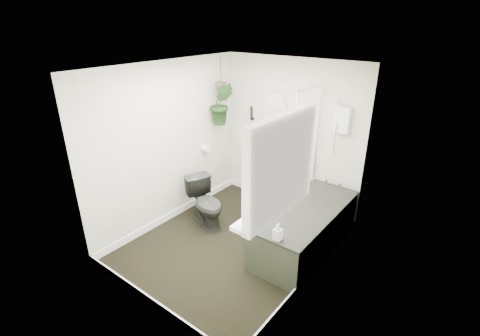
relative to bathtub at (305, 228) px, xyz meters
The scene contains 22 objects.
floor 0.99m from the bathtub, 147.99° to the right, with size 2.30×2.80×0.02m, color black.
ceiling 2.23m from the bathtub, 147.99° to the right, with size 2.30×2.80×0.02m, color white.
wall_back 1.49m from the bathtub, 131.32° to the left, with size 2.30×0.02×2.30m, color silver.
wall_front 2.24m from the bathtub, 112.73° to the right, with size 2.30×0.02×2.30m, color silver.
wall_left 2.20m from the bathtub, 165.69° to the right, with size 0.02×2.80×2.30m, color silver.
wall_right 1.06m from the bathtub, 54.25° to the right, with size 0.02×2.80×2.30m, color silver.
skirting 0.97m from the bathtub, 147.99° to the right, with size 2.30×2.80×0.10m, color white.
bathtub is the anchor object (origin of this frame).
bath_screen 1.15m from the bathtub, 123.96° to the left, with size 0.04×0.72×1.40m, color silver, non-canonical shape.
shower_box 1.51m from the bathtub, 90.00° to the left, with size 0.20×0.10×0.35m, color white.
oval_mirror 1.85m from the bathtub, 141.66° to the left, with size 0.46×0.03×0.62m, color beige.
wall_sconce 2.05m from the bathtub, 150.17° to the left, with size 0.04×0.04×0.22m, color black.
toilet_roll_holder 2.01m from the bathtub, behind, with size 0.11×0.11×0.11m, color white.
window_recess 1.84m from the bathtub, 76.41° to the right, with size 0.08×1.00×0.90m, color white.
window_sill 1.54m from the bathtub, 79.61° to the right, with size 0.18×1.00×0.04m, color white.
window_blinds 1.83m from the bathtub, 78.46° to the right, with size 0.01×0.86×0.76m, color white.
toilet 1.45m from the bathtub, 165.46° to the right, with size 0.39×0.68×0.69m, color black.
pedestal_sink 1.34m from the bathtub, 146.07° to the left, with size 0.56×0.48×0.95m, color black, non-canonical shape.
sill_plant 1.42m from the bathtub, 77.41° to the right, with size 0.21×0.18×0.24m, color black.
hanging_plant 2.24m from the bathtub, 165.74° to the left, with size 0.36×0.29×0.65m, color black.
soap_bottle 0.88m from the bathtub, 86.20° to the right, with size 0.09×0.09×0.19m, color black.
hanging_pot 2.40m from the bathtub, 165.74° to the left, with size 0.16×0.16×0.12m, color #483B2F.
Camera 1 is at (2.44, -3.04, 2.80)m, focal length 26.00 mm.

